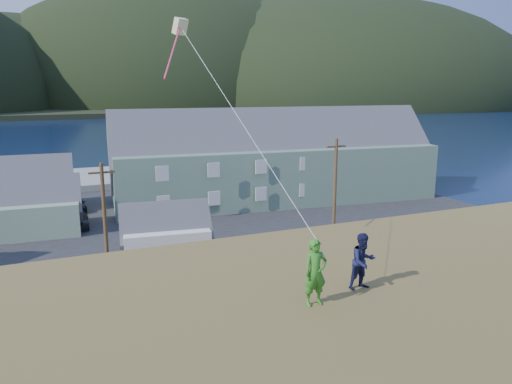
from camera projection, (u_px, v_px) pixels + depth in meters
ground at (170, 289)px, 32.29m from camera, size 900.00×900.00×0.00m
grass_strip at (178, 301)px, 30.48m from camera, size 110.00×8.00×0.10m
waterfront_lot at (128, 223)px, 47.55m from camera, size 72.00×36.00×0.12m
wharf at (54, 181)px, 65.84m from camera, size 26.00×14.00×0.90m
far_shore at (51, 103)px, 328.69m from camera, size 900.00×320.00×2.00m
far_hills at (118, 103)px, 296.63m from camera, size 760.00×265.00×143.00m
lodge at (275, 158)px, 56.12m from camera, size 36.80×13.57×12.66m
shed_palegreen_near at (30, 209)px, 43.65m from camera, size 8.91×5.91×6.21m
shed_white at (166, 233)px, 37.36m from camera, size 7.19×5.23×5.30m
shed_palegreen_far at (20, 186)px, 51.32m from camera, size 10.83×6.56×7.08m
utility_poles at (120, 221)px, 31.64m from camera, size 30.98×0.24×9.06m
parked_cars at (19, 216)px, 47.22m from camera, size 25.22×12.28×1.54m
kite_flyer_green at (315, 272)px, 13.25m from camera, size 0.67×0.44×1.83m
kite_flyer_navy at (363, 261)px, 14.32m from camera, size 0.84×0.67×1.67m
kite_rig at (181, 32)px, 17.04m from camera, size 1.47×3.70×9.20m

